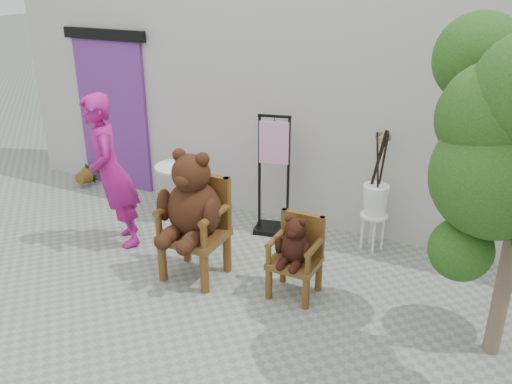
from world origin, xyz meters
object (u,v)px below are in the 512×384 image
stool_bucket (375,199)px  chair_small (296,248)px  chair_big (193,208)px  display_stand (274,189)px  person (111,172)px  cafe_table (179,185)px

stool_bucket → chair_small: bearing=-109.3°
chair_big → display_stand: (0.31, 1.34, -0.21)m
chair_big → chair_small: chair_big is taller
chair_small → display_stand: display_stand is taller
person → chair_small: bearing=43.9°
cafe_table → stool_bucket: (2.58, 0.23, 0.20)m
chair_small → person: size_ratio=0.48×
chair_small → person: 2.38m
chair_small → cafe_table: size_ratio=1.24×
chair_big → stool_bucket: (1.55, 1.44, -0.16)m
chair_small → cafe_table: bearing=153.4°
person → stool_bucket: person is taller
chair_big → display_stand: 1.39m
display_stand → chair_big: bearing=-115.6°
person → cafe_table: (0.22, 1.01, -0.48)m
cafe_table → display_stand: size_ratio=0.47×
person → display_stand: bearing=81.3°
display_stand → stool_bucket: (1.24, 0.11, 0.06)m
stool_bucket → person: bearing=-156.2°
display_stand → chair_small: bearing=-68.8°
chair_big → stool_bucket: size_ratio=0.98×
display_stand → stool_bucket: 1.25m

